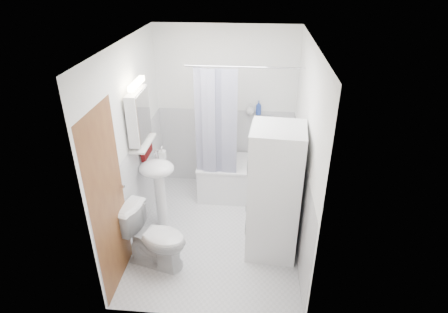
# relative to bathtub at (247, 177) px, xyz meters

# --- Properties ---
(floor) EXTENTS (2.60, 2.60, 0.00)m
(floor) POSITION_rel_bathtub_xyz_m (-0.34, -0.92, -0.30)
(floor) COLOR silver
(floor) RESTS_ON ground
(room_walls) EXTENTS (2.60, 2.60, 2.60)m
(room_walls) POSITION_rel_bathtub_xyz_m (-0.34, -0.92, 1.19)
(room_walls) COLOR white
(room_walls) RESTS_ON ground
(wainscot) EXTENTS (1.98, 2.58, 2.58)m
(wainscot) POSITION_rel_bathtub_xyz_m (-0.34, -0.63, 0.30)
(wainscot) COLOR silver
(wainscot) RESTS_ON ground
(door) EXTENTS (0.05, 2.00, 2.00)m
(door) POSITION_rel_bathtub_xyz_m (-1.29, -1.47, 0.70)
(door) COLOR brown
(door) RESTS_ON ground
(bathtub) EXTENTS (1.41, 0.67, 0.54)m
(bathtub) POSITION_rel_bathtub_xyz_m (0.00, 0.00, 0.00)
(bathtub) COLOR white
(bathtub) RESTS_ON ground
(tub_spout) EXTENTS (0.04, 0.12, 0.04)m
(tub_spout) POSITION_rel_bathtub_xyz_m (0.20, 0.33, 0.56)
(tub_spout) COLOR silver
(tub_spout) RESTS_ON room_walls
(curtain_rod) EXTENTS (1.59, 0.02, 0.02)m
(curtain_rod) POSITION_rel_bathtub_xyz_m (-0.00, -0.27, 1.70)
(curtain_rod) COLOR silver
(curtain_rod) RESTS_ON room_walls
(shower_curtain) EXTENTS (0.55, 0.02, 1.45)m
(shower_curtain) POSITION_rel_bathtub_xyz_m (-0.42, -0.27, 0.95)
(shower_curtain) COLOR #141748
(shower_curtain) RESTS_ON curtain_rod
(sink) EXTENTS (0.44, 0.37, 1.04)m
(sink) POSITION_rel_bathtub_xyz_m (-1.10, -0.81, 0.41)
(sink) COLOR white
(sink) RESTS_ON ground
(medicine_cabinet) EXTENTS (0.13, 0.50, 0.71)m
(medicine_cabinet) POSITION_rel_bathtub_xyz_m (-1.25, -0.82, 1.27)
(medicine_cabinet) COLOR white
(medicine_cabinet) RESTS_ON room_walls
(shelf) EXTENTS (0.18, 0.54, 0.02)m
(shelf) POSITION_rel_bathtub_xyz_m (-1.23, -0.82, 0.90)
(shelf) COLOR silver
(shelf) RESTS_ON room_walls
(shower_caddy) EXTENTS (0.22, 0.06, 0.02)m
(shower_caddy) POSITION_rel_bathtub_xyz_m (0.25, 0.32, 0.85)
(shower_caddy) COLOR silver
(shower_caddy) RESTS_ON room_walls
(towel) EXTENTS (0.07, 0.36, 0.87)m
(towel) POSITION_rel_bathtub_xyz_m (-1.28, -0.57, 1.04)
(towel) COLOR #51090F
(towel) RESTS_ON room_walls
(washer_dryer) EXTENTS (0.62, 0.61, 1.61)m
(washer_dryer) POSITION_rel_bathtub_xyz_m (0.34, -1.17, 0.51)
(washer_dryer) COLOR white
(washer_dryer) RESTS_ON ground
(toilet) EXTENTS (0.83, 0.60, 0.73)m
(toilet) POSITION_rel_bathtub_xyz_m (-0.98, -1.52, 0.07)
(toilet) COLOR white
(toilet) RESTS_ON ground
(soap_pump) EXTENTS (0.08, 0.17, 0.08)m
(soap_pump) POSITION_rel_bathtub_xyz_m (-1.05, -0.67, 0.65)
(soap_pump) COLOR gray
(soap_pump) RESTS_ON sink
(shelf_bottle) EXTENTS (0.07, 0.18, 0.07)m
(shelf_bottle) POSITION_rel_bathtub_xyz_m (-1.23, -0.97, 0.95)
(shelf_bottle) COLOR gray
(shelf_bottle) RESTS_ON shelf
(shelf_cup) EXTENTS (0.10, 0.09, 0.10)m
(shelf_cup) POSITION_rel_bathtub_xyz_m (-1.23, -0.70, 0.97)
(shelf_cup) COLOR gray
(shelf_cup) RESTS_ON shelf
(shampoo_a) EXTENTS (0.13, 0.17, 0.13)m
(shampoo_a) POSITION_rel_bathtub_xyz_m (0.01, 0.32, 0.93)
(shampoo_a) COLOR gray
(shampoo_a) RESTS_ON shower_caddy
(shampoo_b) EXTENTS (0.08, 0.21, 0.08)m
(shampoo_b) POSITION_rel_bathtub_xyz_m (0.13, 0.32, 0.90)
(shampoo_b) COLOR #264199
(shampoo_b) RESTS_ON shower_caddy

